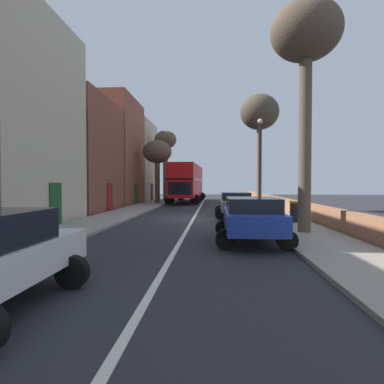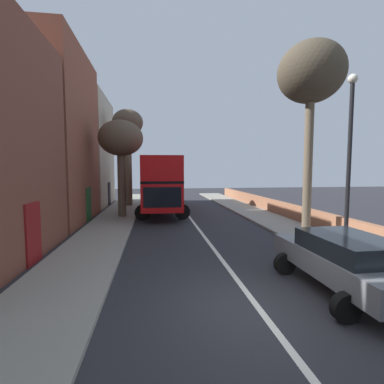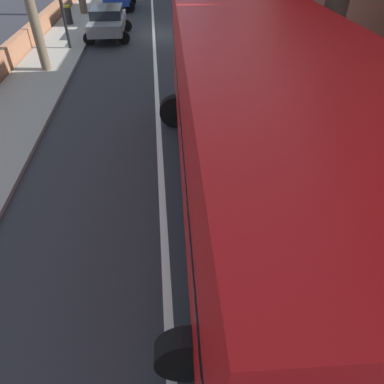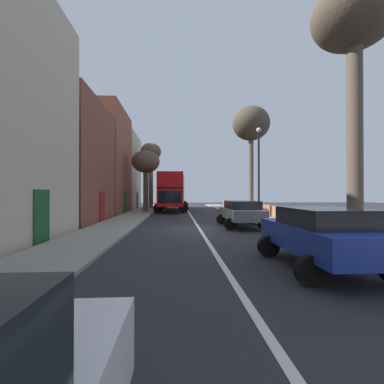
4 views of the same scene
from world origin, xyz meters
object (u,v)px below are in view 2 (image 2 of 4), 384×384
(parked_car_grey_right_0, at_px, (344,259))
(street_tree_left_2, at_px, (128,128))
(street_tree_right_1, at_px, (311,76))
(lamppost_right, at_px, (349,152))
(street_tree_left_0, at_px, (121,141))
(double_decker_bus, at_px, (163,181))

(parked_car_grey_right_0, height_order, street_tree_left_2, street_tree_left_2)
(street_tree_right_1, bearing_deg, lamppost_right, -97.54)
(parked_car_grey_right_0, relative_size, street_tree_left_0, 0.69)
(street_tree_left_0, bearing_deg, double_decker_bus, 44.66)
(street_tree_right_1, bearing_deg, double_decker_bus, 124.03)
(double_decker_bus, distance_m, street_tree_left_0, 4.83)
(parked_car_grey_right_0, bearing_deg, street_tree_right_1, 68.20)
(street_tree_left_0, bearing_deg, parked_car_grey_right_0, -60.37)
(street_tree_left_2, bearing_deg, parked_car_grey_right_0, -68.72)
(double_decker_bus, height_order, parked_car_grey_right_0, double_decker_bus)
(street_tree_left_0, distance_m, street_tree_right_1, 11.68)
(double_decker_bus, distance_m, street_tree_left_2, 6.12)
(parked_car_grey_right_0, xyz_separation_m, street_tree_left_0, (-7.01, 12.33, 4.24))
(street_tree_left_0, xyz_separation_m, street_tree_right_1, (9.24, -6.75, 2.32))
(parked_car_grey_right_0, bearing_deg, double_decker_bus, 105.54)
(street_tree_left_2, height_order, lamppost_right, street_tree_left_2)
(street_tree_right_1, distance_m, street_tree_left_2, 15.66)
(street_tree_left_0, distance_m, street_tree_left_2, 6.07)
(street_tree_right_1, relative_size, street_tree_left_2, 1.07)
(street_tree_left_0, relative_size, lamppost_right, 1.01)
(double_decker_bus, xyz_separation_m, parked_car_grey_right_0, (4.20, -15.11, -1.46))
(double_decker_bus, bearing_deg, street_tree_left_0, -135.34)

